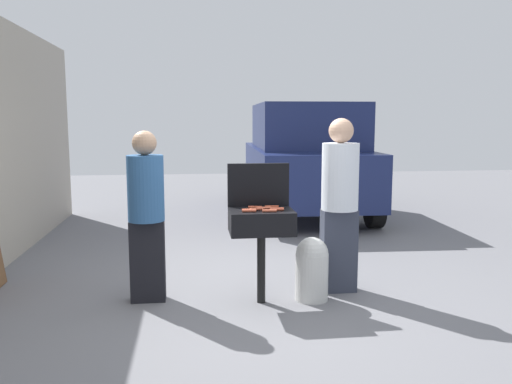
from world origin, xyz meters
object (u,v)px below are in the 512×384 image
at_px(hot_dog_6, 264,208).
at_px(parked_minivan, 304,158).
at_px(hot_dog_3, 272,207).
at_px(hot_dog_2, 269,211).
at_px(hot_dog_4, 277,209).
at_px(hot_dog_0, 256,209).
at_px(propane_tank, 312,267).
at_px(hot_dog_8, 249,211).
at_px(person_right, 340,199).
at_px(hot_dog_1, 249,210).
at_px(person_left, 146,210).
at_px(hot_dog_5, 255,207).
at_px(hot_dog_7, 277,209).
at_px(bbq_grill, 261,225).

height_order(hot_dog_6, parked_minivan, parked_minivan).
bearing_deg(parked_minivan, hot_dog_3, 76.49).
height_order(hot_dog_2, hot_dog_4, same).
bearing_deg(hot_dog_0, hot_dog_4, -12.74).
relative_size(hot_dog_0, hot_dog_2, 1.00).
bearing_deg(propane_tank, hot_dog_0, -175.92).
xyz_separation_m(hot_dog_2, parked_minivan, (1.39, 4.91, 0.11)).
bearing_deg(hot_dog_6, hot_dog_8, -138.77).
relative_size(hot_dog_2, person_right, 0.07).
distance_m(hot_dog_1, parked_minivan, 5.09).
xyz_separation_m(person_left, person_right, (1.90, 0.06, 0.06)).
relative_size(hot_dog_8, parked_minivan, 0.03).
relative_size(hot_dog_6, person_left, 0.08).
bearing_deg(hot_dog_8, person_left, 162.92).
xyz_separation_m(propane_tank, parked_minivan, (0.95, 4.76, 0.70)).
bearing_deg(propane_tank, hot_dog_4, -167.33).
height_order(hot_dog_5, parked_minivan, parked_minivan).
bearing_deg(hot_dog_7, propane_tank, 6.10).
xyz_separation_m(hot_dog_5, hot_dog_7, (0.19, -0.10, 0.00)).
relative_size(bbq_grill, hot_dog_4, 6.92).
relative_size(hot_dog_3, hot_dog_6, 1.00).
height_order(hot_dog_2, hot_dog_7, same).
height_order(hot_dog_2, parked_minivan, parked_minivan).
xyz_separation_m(hot_dog_4, person_left, (-1.21, 0.25, -0.02)).
bearing_deg(person_right, bbq_grill, 0.41).
relative_size(hot_dog_1, propane_tank, 0.21).
height_order(hot_dog_2, person_right, person_right).
xyz_separation_m(hot_dog_4, parked_minivan, (1.31, 4.84, 0.11)).
height_order(hot_dog_1, hot_dog_7, same).
distance_m(hot_dog_2, person_right, 0.85).
bearing_deg(hot_dog_3, hot_dog_0, -145.53).
bearing_deg(parked_minivan, hot_dog_5, 74.68).
bearing_deg(hot_dog_4, parked_minivan, 74.85).
bearing_deg(hot_dog_0, hot_dog_8, -132.65).
bearing_deg(hot_dog_2, hot_dog_0, 135.13).
xyz_separation_m(hot_dog_2, hot_dog_5, (-0.11, 0.21, 0.00)).
height_order(bbq_grill, hot_dog_4, hot_dog_4).
bearing_deg(hot_dog_8, hot_dog_4, 9.35).
relative_size(hot_dog_0, parked_minivan, 0.03).
bearing_deg(bbq_grill, hot_dog_3, 38.12).
height_order(hot_dog_2, propane_tank, hot_dog_2).
distance_m(bbq_grill, hot_dog_0, 0.16).
bearing_deg(person_right, hot_dog_6, -0.79).
relative_size(hot_dog_8, person_left, 0.08).
xyz_separation_m(bbq_grill, hot_dog_0, (-0.05, -0.02, 0.15)).
height_order(hot_dog_3, propane_tank, hot_dog_3).
bearing_deg(hot_dog_7, hot_dog_3, 105.36).
bearing_deg(hot_dog_0, hot_dog_1, -151.21).
height_order(hot_dog_0, person_right, person_right).
xyz_separation_m(bbq_grill, person_left, (-1.08, 0.18, 0.13)).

